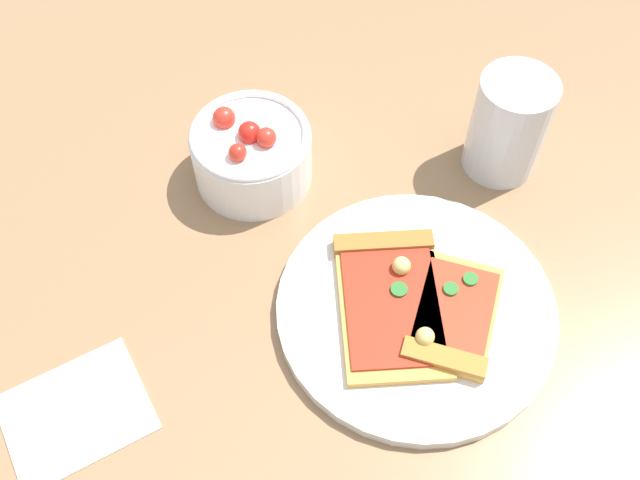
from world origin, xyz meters
The scene contains 7 objects.
ground_plane centered at (0.00, 0.00, 0.00)m, with size 2.40×2.40×0.00m, color #93704C.
plate centered at (-0.02, -0.05, 0.01)m, with size 0.27×0.27×0.01m, color silver.
pizza_slice_near centered at (-0.05, -0.07, 0.02)m, with size 0.14×0.14×0.02m.
pizza_slice_far centered at (0.00, -0.03, 0.02)m, with size 0.18×0.14×0.02m.
salad_bowl centered at (0.20, 0.05, 0.04)m, with size 0.13×0.13×0.08m.
soda_glass centered at (0.12, -0.22, 0.06)m, with size 0.08×0.08×0.12m.
paper_napkin centered at (0.00, 0.28, 0.00)m, with size 0.10×0.12×0.00m, color silver.
Camera 1 is at (-0.30, 0.16, 0.63)m, focal length 40.91 mm.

